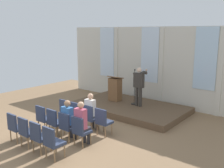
{
  "coord_description": "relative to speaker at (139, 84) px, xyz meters",
  "views": [
    {
      "loc": [
        6.1,
        -4.86,
        3.41
      ],
      "look_at": [
        0.13,
        2.61,
        1.42
      ],
      "focal_mm": 40.91,
      "sensor_mm": 36.0,
      "label": 1
    }
  ],
  "objects": [
    {
      "name": "chair_r2_c0",
      "position": [
        -1.31,
        -4.97,
        -0.69
      ],
      "size": [
        0.46,
        0.44,
        0.94
      ],
      "color": "olive",
      "rests_on": "ground"
    },
    {
      "name": "chair_r0_c0",
      "position": [
        -1.31,
        -2.9,
        -0.69
      ],
      "size": [
        0.46,
        0.44,
        0.94
      ],
      "color": "olive",
      "rests_on": "ground"
    },
    {
      "name": "chair_r1_c0",
      "position": [
        -1.31,
        -3.94,
        -0.69
      ],
      "size": [
        0.46,
        0.44,
        0.94
      ],
      "color": "olive",
      "rests_on": "ground"
    },
    {
      "name": "mic_stand",
      "position": [
        -0.3,
        0.11,
        -0.63
      ],
      "size": [
        0.28,
        0.28,
        1.55
      ],
      "color": "black",
      "rests_on": "stage_platform"
    },
    {
      "name": "chair_r0_c1",
      "position": [
        -0.71,
        -2.9,
        -0.69
      ],
      "size": [
        0.46,
        0.44,
        0.94
      ],
      "color": "olive",
      "rests_on": "ground"
    },
    {
      "name": "audience_r1_c2",
      "position": [
        -0.12,
        -3.86,
        -0.49
      ],
      "size": [
        0.36,
        0.39,
        1.32
      ],
      "color": "#2D2D33",
      "rests_on": "ground"
    },
    {
      "name": "stage_platform",
      "position": [
        -0.42,
        -0.1,
        -1.09
      ],
      "size": [
        4.8,
        2.79,
        0.25
      ],
      "primitive_type": "cube",
      "color": "brown",
      "rests_on": "ground"
    },
    {
      "name": "chair_r2_c3",
      "position": [
        0.48,
        -4.97,
        -0.69
      ],
      "size": [
        0.46,
        0.44,
        0.94
      ],
      "color": "olive",
      "rests_on": "ground"
    },
    {
      "name": "rear_partition",
      "position": [
        -0.39,
        1.59,
        0.62
      ],
      "size": [
        9.78,
        0.14,
        3.61
      ],
      "color": "beige",
      "rests_on": "ground"
    },
    {
      "name": "chair_r1_c2",
      "position": [
        -0.12,
        -3.94,
        -0.69
      ],
      "size": [
        0.46,
        0.44,
        0.94
      ],
      "color": "olive",
      "rests_on": "ground"
    },
    {
      "name": "lectern",
      "position": [
        -1.33,
        0.07,
        -0.41
      ],
      "size": [
        0.6,
        0.48,
        1.16
      ],
      "color": "brown",
      "rests_on": "stage_platform"
    },
    {
      "name": "ground_plane",
      "position": [
        -0.42,
        -4.08,
        -1.22
      ],
      "size": [
        14.75,
        14.75,
        0.0
      ],
      "primitive_type": "plane",
      "color": "#846647"
    },
    {
      "name": "chair_r1_c3",
      "position": [
        0.48,
        -3.94,
        -0.69
      ],
      "size": [
        0.46,
        0.44,
        0.94
      ],
      "color": "olive",
      "rests_on": "ground"
    },
    {
      "name": "chair_r0_c2",
      "position": [
        -0.12,
        -2.9,
        -0.69
      ],
      "size": [
        0.46,
        0.44,
        0.94
      ],
      "color": "olive",
      "rests_on": "ground"
    },
    {
      "name": "speaker",
      "position": [
        0.0,
        0.0,
        0.0
      ],
      "size": [
        0.52,
        0.69,
        1.67
      ],
      "color": "#332D28",
      "rests_on": "stage_platform"
    },
    {
      "name": "chair_r0_c3",
      "position": [
        0.48,
        -2.9,
        -0.69
      ],
      "size": [
        0.46,
        0.44,
        0.94
      ],
      "color": "olive",
      "rests_on": "ground"
    },
    {
      "name": "audience_r0_c2",
      "position": [
        -0.12,
        -2.82,
        -0.48
      ],
      "size": [
        0.36,
        0.39,
        1.34
      ],
      "color": "#2D2D33",
      "rests_on": "ground"
    },
    {
      "name": "chair_r2_c2",
      "position": [
        -0.12,
        -4.97,
        -0.69
      ],
      "size": [
        0.46,
        0.44,
        0.94
      ],
      "color": "olive",
      "rests_on": "ground"
    },
    {
      "name": "chair_r2_c1",
      "position": [
        -0.71,
        -4.97,
        -0.69
      ],
      "size": [
        0.46,
        0.44,
        0.94
      ],
      "color": "olive",
      "rests_on": "ground"
    },
    {
      "name": "chair_r1_c1",
      "position": [
        -0.71,
        -3.94,
        -0.69
      ],
      "size": [
        0.46,
        0.44,
        0.94
      ],
      "color": "olive",
      "rests_on": "ground"
    },
    {
      "name": "audience_r1_c3",
      "position": [
        0.48,
        -3.86,
        -0.46
      ],
      "size": [
        0.36,
        0.39,
        1.38
      ],
      "color": "#2D2D33",
      "rests_on": "ground"
    }
  ]
}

